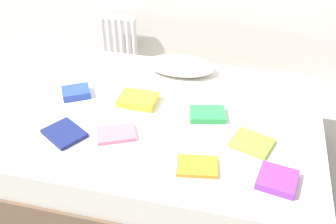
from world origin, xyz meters
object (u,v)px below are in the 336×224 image
at_px(textbook_yellow, 138,100).
at_px(bed, 166,144).
at_px(radiator, 119,40).
at_px(textbook_orange, 197,166).
at_px(textbook_lime, 252,143).
at_px(textbook_pink, 116,134).
at_px(textbook_blue, 76,92).
at_px(pillow, 180,66).
at_px(textbook_purple, 277,180).
at_px(textbook_green, 207,114).
at_px(textbook_navy, 64,133).

bearing_deg(textbook_yellow, bed, -17.67).
height_order(radiator, textbook_orange, radiator).
distance_m(textbook_lime, textbook_pink, 0.80).
xyz_separation_m(bed, textbook_blue, (-0.65, 0.06, 0.28)).
relative_size(pillow, textbook_blue, 2.82).
xyz_separation_m(radiator, textbook_yellow, (0.54, -1.12, 0.15)).
height_order(pillow, textbook_purple, pillow).
height_order(bed, textbook_lime, textbook_lime).
relative_size(pillow, textbook_pink, 2.27).
bearing_deg(bed, radiator, 122.10).
bearing_deg(textbook_yellow, textbook_pink, -91.51).
bearing_deg(textbook_green, textbook_blue, 165.58).
xyz_separation_m(textbook_yellow, textbook_orange, (0.50, -0.52, -0.01)).
xyz_separation_m(pillow, textbook_yellow, (-0.19, -0.47, -0.03)).
bearing_deg(textbook_pink, pillow, 50.73).
bearing_deg(textbook_blue, textbook_orange, -58.94).
xyz_separation_m(pillow, textbook_pink, (-0.21, -0.83, -0.04)).
height_order(radiator, textbook_pink, radiator).
bearing_deg(bed, textbook_lime, -17.37).
distance_m(textbook_purple, textbook_navy, 1.25).
distance_m(bed, textbook_purple, 0.88).
height_order(textbook_orange, textbook_blue, textbook_blue).
distance_m(pillow, textbook_yellow, 0.51).
bearing_deg(textbook_navy, textbook_purple, 27.20).
height_order(textbook_lime, textbook_yellow, textbook_yellow).
height_order(textbook_yellow, textbook_navy, textbook_yellow).
relative_size(textbook_orange, textbook_blue, 1.20).
xyz_separation_m(pillow, textbook_green, (0.29, -0.52, -0.03)).
height_order(pillow, textbook_pink, pillow).
distance_m(textbook_lime, textbook_purple, 0.32).
height_order(textbook_lime, textbook_orange, same).
xyz_separation_m(textbook_yellow, textbook_navy, (-0.33, -0.43, -0.01)).
height_order(radiator, textbook_purple, radiator).
xyz_separation_m(textbook_pink, textbook_navy, (-0.30, -0.07, 0.00)).
xyz_separation_m(textbook_green, textbook_navy, (-0.81, -0.38, -0.01)).
relative_size(textbook_green, textbook_orange, 1.01).
distance_m(radiator, textbook_pink, 1.57).
bearing_deg(textbook_yellow, textbook_lime, -15.61).
distance_m(pillow, textbook_purple, 1.24).
height_order(radiator, textbook_navy, radiator).
relative_size(pillow, textbook_purple, 2.63).
relative_size(bed, textbook_navy, 8.51).
distance_m(bed, radiator, 1.42).
distance_m(radiator, textbook_green, 1.55).
bearing_deg(textbook_orange, textbook_yellow, 124.04).
xyz_separation_m(bed, textbook_lime, (0.56, -0.17, 0.26)).
height_order(pillow, textbook_lime, pillow).
bearing_deg(textbook_green, pillow, 106.76).
height_order(textbook_green, textbook_navy, textbook_green).
bearing_deg(bed, pillow, 92.82).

